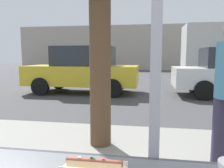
% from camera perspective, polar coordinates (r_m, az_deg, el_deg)
% --- Properties ---
extents(ground_plane, '(60.00, 60.00, 0.00)m').
position_cam_1_polar(ground_plane, '(9.10, 9.38, -1.93)').
color(ground_plane, '#424244').
extents(building_facade_far, '(28.00, 1.20, 4.55)m').
position_cam_1_polar(building_facade_far, '(23.95, 9.49, 9.02)').
color(building_facade_far, '#A89E8E').
rests_on(building_facade_far, ground).
extents(hotdog_tray_far, '(0.27, 0.10, 0.05)m').
position_cam_1_polar(hotdog_tray_far, '(1.01, -4.50, -19.63)').
color(hotdog_tray_far, beige).
rests_on(hotdog_tray_far, window_counter).
extents(parked_car_yellow, '(4.22, 1.89, 1.77)m').
position_cam_1_polar(parked_car_yellow, '(8.74, -7.31, 3.58)').
color(parked_car_yellow, gold).
rests_on(parked_car_yellow, ground).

